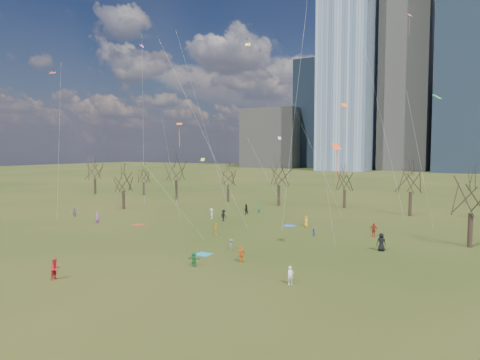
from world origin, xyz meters
The scene contains 23 objects.
ground centered at (0.00, 0.00, 0.00)m, with size 500.00×500.00×0.00m, color black.
downtown_skyline centered at (-2.43, 210.64, 39.01)m, with size 212.50×78.00×118.00m.
bare_tree_row centered at (-0.09, 37.22, 6.12)m, with size 113.04×29.80×9.50m.
blanket_teal centered at (1.83, 0.82, 0.01)m, with size 1.60×1.50×0.03m, color teal.
blanket_navy centered at (3.23, 20.75, 0.01)m, with size 1.60×1.50×0.03m, color blue.
blanket_crimson centered at (-16.19, 10.83, 0.01)m, with size 1.60×1.50×0.03m, color #B02923.
person_1 centered at (13.59, -4.04, 0.75)m, with size 0.55×0.36×1.50m, color white.
person_2 centered at (-4.13, -12.38, 0.90)m, with size 0.87×0.68×1.79m, color red.
person_3 centered at (3.44, 3.84, 0.61)m, with size 0.79×0.46×1.23m, color #5B5B5F.
person_4 centered at (-2.45, 10.02, 0.76)m, with size 0.89×0.37×1.52m, color gold.
person_5 centered at (3.74, -3.51, 0.69)m, with size 1.28×0.41×1.38m, color #1A7738.
person_6 centered at (17.73, 11.32, 0.98)m, with size 0.96×0.62×1.96m, color black.
person_7 centered at (-22.24, 8.69, 0.84)m, with size 0.61×0.40×1.67m, color #A352A4.
person_8 centered at (8.79, 15.16, 0.51)m, with size 0.49×0.38×1.01m, color #2841AF.
person_9 centered at (-9.94, 20.58, 0.82)m, with size 1.05×0.61×1.63m, color silver.
person_10 centered at (15.39, 18.70, 0.88)m, with size 1.03×0.43×1.76m, color #A12417.
person_11 centered at (-30.33, 11.38, 0.74)m, with size 1.37×0.43×1.47m, color slate.
person_12 centered at (5.52, 21.36, 0.77)m, with size 0.75×0.49×1.53m, color orange.
person_13 centered at (-5.71, 28.85, 0.79)m, with size 0.58×0.38×1.58m, color #186E49.
person_14 centered at (-7.29, 27.09, 0.87)m, with size 0.85×0.66×1.74m, color black.
person_15 centered at (-7.09, 19.61, 0.87)m, with size 1.12×0.65×1.74m, color black.
person_16 centered at (6.88, -0.03, 0.80)m, with size 0.93×0.39×1.59m, color orange.
kites_airborne centered at (2.06, 13.22, 13.44)m, with size 46.05×43.11×30.73m.
Camera 1 is at (26.47, -35.53, 10.86)m, focal length 32.00 mm.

